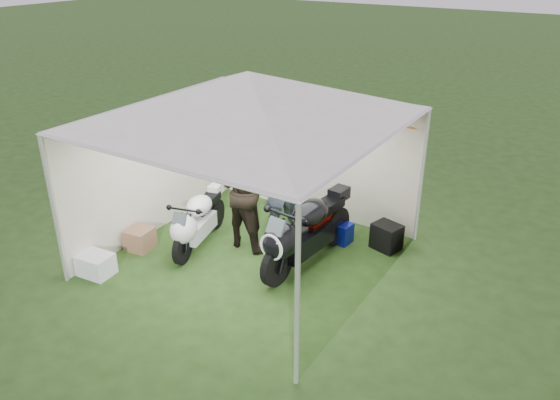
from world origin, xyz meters
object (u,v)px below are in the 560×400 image
(motorcycle_white, at_px, (196,220))
(person_blue_jacket, at_px, (281,188))
(equipment_box, at_px, (387,237))
(crate_0, at_px, (96,265))
(person_dark_jacket, at_px, (246,189))
(paddock_stand, at_px, (338,232))
(crate_1, at_px, (140,239))
(canopy_tent, at_px, (249,101))
(motorcycle_black, at_px, (303,231))

(motorcycle_white, bearing_deg, person_blue_jacket, 38.01)
(equipment_box, distance_m, crate_0, 4.63)
(person_dark_jacket, relative_size, crate_0, 4.00)
(person_dark_jacket, height_order, equipment_box, person_dark_jacket)
(person_blue_jacket, height_order, equipment_box, person_blue_jacket)
(paddock_stand, distance_m, crate_0, 3.93)
(person_blue_jacket, bearing_deg, crate_0, 3.98)
(person_dark_jacket, height_order, crate_1, person_dark_jacket)
(equipment_box, bearing_deg, canopy_tent, -140.34)
(canopy_tent, height_order, person_dark_jacket, canopy_tent)
(motorcycle_white, height_order, person_blue_jacket, person_blue_jacket)
(motorcycle_black, relative_size, person_blue_jacket, 1.31)
(canopy_tent, distance_m, crate_0, 3.42)
(person_blue_jacket, distance_m, equipment_box, 1.93)
(canopy_tent, distance_m, motorcycle_black, 2.13)
(crate_0, bearing_deg, person_dark_jacket, 54.93)
(person_dark_jacket, xyz_separation_m, crate_1, (-1.41, -1.09, -0.82))
(person_dark_jacket, height_order, crate_0, person_dark_jacket)
(paddock_stand, relative_size, equipment_box, 1.06)
(motorcycle_black, height_order, crate_1, motorcycle_black)
(motorcycle_black, xyz_separation_m, crate_1, (-2.55, -0.96, -0.43))
(motorcycle_white, bearing_deg, canopy_tent, -2.36)
(motorcycle_white, bearing_deg, crate_1, -158.95)
(crate_0, relative_size, crate_1, 1.25)
(canopy_tent, relative_size, crate_1, 14.15)
(canopy_tent, xyz_separation_m, person_blue_jacket, (-0.07, 0.97, -1.72))
(canopy_tent, xyz_separation_m, motorcycle_white, (-0.98, -0.21, -2.08))
(equipment_box, distance_m, crate_1, 4.07)
(person_dark_jacket, xyz_separation_m, crate_0, (-1.41, -2.01, -0.83))
(person_blue_jacket, bearing_deg, person_dark_jacket, 13.36)
(motorcycle_white, relative_size, paddock_stand, 3.77)
(motorcycle_black, relative_size, crate_1, 5.57)
(crate_1, bearing_deg, motorcycle_white, 35.34)
(motorcycle_white, distance_m, crate_1, 1.00)
(canopy_tent, bearing_deg, motorcycle_white, -168.07)
(motorcycle_black, bearing_deg, crate_0, -137.78)
(canopy_tent, relative_size, equipment_box, 12.81)
(canopy_tent, distance_m, crate_1, 3.06)
(person_dark_jacket, distance_m, crate_0, 2.59)
(motorcycle_white, relative_size, motorcycle_black, 0.79)
(person_blue_jacket, bearing_deg, crate_1, -7.87)
(motorcycle_white, distance_m, person_blue_jacket, 1.52)
(motorcycle_white, height_order, equipment_box, motorcycle_white)
(canopy_tent, bearing_deg, person_dark_jacket, 135.64)
(equipment_box, bearing_deg, person_dark_jacket, -152.16)
(paddock_stand, xyz_separation_m, crate_0, (-2.65, -2.89, -0.01))
(canopy_tent, xyz_separation_m, crate_1, (-1.75, -0.75, -2.40))
(canopy_tent, xyz_separation_m, motorcycle_black, (0.80, 0.21, -1.96))
(crate_1, bearing_deg, equipment_box, 32.11)
(person_blue_jacket, relative_size, equipment_box, 3.86)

